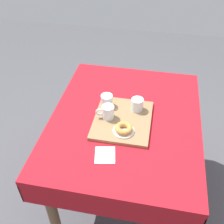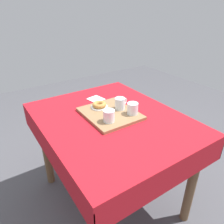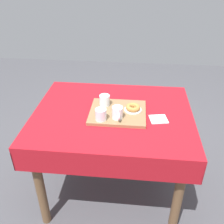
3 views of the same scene
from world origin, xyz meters
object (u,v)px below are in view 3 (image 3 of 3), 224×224
Objects in this scene: donut_plate_left at (133,110)px; water_glass_far at (105,101)px; dining_table at (113,126)px; paper_napkin at (158,119)px; sugar_donut_left at (133,107)px; serving_tray at (118,112)px; water_glass_near at (101,115)px; tea_mug_left at (117,113)px.

water_glass_far is at bearing 166.39° from donut_plate_left.
paper_napkin reaches higher than dining_table.
donut_plate_left is 0.02m from sugar_donut_left.
water_glass_far reaches higher than serving_tray.
water_glass_far is at bearing 89.75° from water_glass_near.
serving_tray reaches higher than paper_napkin.
tea_mug_left is 0.90× the size of donut_plate_left.
water_glass_far reaches higher than sugar_donut_left.
donut_plate_left is (0.14, 0.01, 0.14)m from dining_table.
dining_table is 0.34m from paper_napkin.
water_glass_far is at bearing 123.14° from tea_mug_left.
dining_table is at bearing -176.00° from donut_plate_left.
sugar_donut_left reaches higher than dining_table.
sugar_donut_left is 0.19m from paper_napkin.
dining_table is 9.12× the size of donut_plate_left.
tea_mug_left is at bearing 14.52° from water_glass_near.
water_glass_near is at bearing -116.57° from dining_table.
donut_plate_left is 1.07× the size of paper_napkin.
serving_tray is 0.28m from paper_napkin.
tea_mug_left reaches higher than water_glass_near.
serving_tray is 0.11m from donut_plate_left.
tea_mug_left is 1.08× the size of sugar_donut_left.
serving_tray is at bearing -167.59° from sugar_donut_left.
donut_plate_left is at bearing 34.19° from water_glass_near.
donut_plate_left is (0.21, 0.14, -0.03)m from water_glass_near.
tea_mug_left is at bearing -131.51° from sugar_donut_left.
dining_table is 2.88× the size of serving_tray.
paper_napkin is (0.18, -0.07, -0.02)m from donut_plate_left.
serving_tray is 3.83× the size of sugar_donut_left.
water_glass_far is 0.64× the size of donut_plate_left.
water_glass_near reaches higher than dining_table.
dining_table is 14.20× the size of water_glass_far.
serving_tray is 0.10m from tea_mug_left.
donut_plate_left is (0.10, 0.11, -0.04)m from tea_mug_left.
tea_mug_left reaches higher than paper_napkin.
water_glass_far is 0.40m from paper_napkin.
serving_tray is 3.17× the size of donut_plate_left.
donut_plate_left is at bearing 48.49° from tea_mug_left.
serving_tray is 3.53× the size of tea_mug_left.
sugar_donut_left is (0.00, 0.00, 0.02)m from donut_plate_left.
sugar_donut_left is 0.88× the size of paper_napkin.
tea_mug_left is at bearing -67.93° from dining_table.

